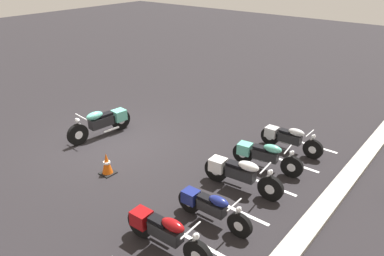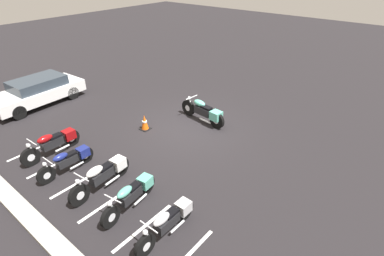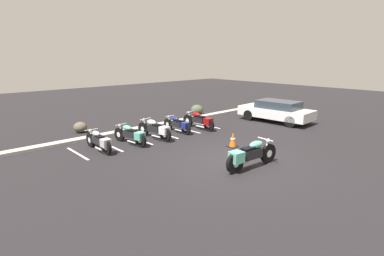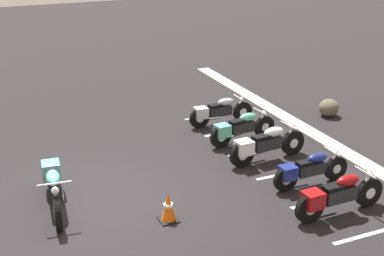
{
  "view_description": "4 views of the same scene",
  "coord_description": "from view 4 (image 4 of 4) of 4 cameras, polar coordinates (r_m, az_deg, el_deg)",
  "views": [
    {
      "loc": [
        7.03,
        9.0,
        5.76
      ],
      "look_at": [
        -1.33,
        2.23,
        0.75
      ],
      "focal_mm": 35.0,
      "sensor_mm": 36.0,
      "label": 1
    },
    {
      "loc": [
        -7.14,
        8.55,
        6.35
      ],
      "look_at": [
        -1.21,
        1.3,
        0.99
      ],
      "focal_mm": 28.0,
      "sensor_mm": 36.0,
      "label": 2
    },
    {
      "loc": [
        -8.46,
        -6.76,
        3.9
      ],
      "look_at": [
        -0.44,
        1.95,
        1.03
      ],
      "focal_mm": 28.0,
      "sensor_mm": 36.0,
      "label": 3
    },
    {
      "loc": [
        10.51,
        -2.13,
        5.95
      ],
      "look_at": [
        -1.27,
        2.97,
        0.87
      ],
      "focal_mm": 50.0,
      "sensor_mm": 36.0,
      "label": 4
    }
  ],
  "objects": [
    {
      "name": "motorcycle_teal_featured",
      "position": [
        12.08,
        -14.56,
        -5.92
      ],
      "size": [
        2.44,
        0.71,
        0.96
      ],
      "rotation": [
        0.0,
        0.0,
        -0.1
      ],
      "color": "black",
      "rests_on": "ground"
    },
    {
      "name": "parked_bike_3",
      "position": [
        12.85,
        12.26,
        -4.38
      ],
      "size": [
        0.57,
        2.04,
        0.8
      ],
      "rotation": [
        0.0,
        0.0,
        1.58
      ],
      "color": "black",
      "rests_on": "ground"
    },
    {
      "name": "parked_bike_0",
      "position": [
        16.26,
        2.81,
        1.77
      ],
      "size": [
        0.59,
        2.1,
        0.83
      ],
      "rotation": [
        0.0,
        0.0,
        1.58
      ],
      "color": "black",
      "rests_on": "ground"
    },
    {
      "name": "stall_line_0",
      "position": [
        17.24,
        2.48,
        1.4
      ],
      "size": [
        0.1,
        2.1,
        0.0
      ],
      "primitive_type": "cube",
      "color": "white",
      "rests_on": "ground"
    },
    {
      "name": "parked_bike_1",
      "position": [
        15.0,
        5.14,
        -0.0
      ],
      "size": [
        0.66,
        2.14,
        0.84
      ],
      "rotation": [
        0.0,
        0.0,
        1.7
      ],
      "color": "black",
      "rests_on": "ground"
    },
    {
      "name": "parked_bike_2",
      "position": [
        13.91,
        7.74,
        -1.75
      ],
      "size": [
        0.65,
        2.3,
        0.9
      ],
      "rotation": [
        0.0,
        0.0,
        1.66
      ],
      "color": "black",
      "rests_on": "ground"
    },
    {
      "name": "stall_line_3",
      "position": [
        13.66,
        10.73,
        -4.62
      ],
      "size": [
        0.1,
        2.1,
        0.0
      ],
      "primitive_type": "cube",
      "color": "white",
      "rests_on": "ground"
    },
    {
      "name": "stall_line_2",
      "position": [
        14.8,
        7.54,
        -2.3
      ],
      "size": [
        0.1,
        2.1,
        0.0
      ],
      "primitive_type": "cube",
      "color": "white",
      "rests_on": "ground"
    },
    {
      "name": "landscape_rock_1",
      "position": [
        17.6,
        14.4,
        2.11
      ],
      "size": [
        0.93,
        0.93,
        0.56
      ],
      "primitive_type": "ellipsoid",
      "rotation": [
        0.0,
        0.0,
        0.79
      ],
      "color": "brown",
      "rests_on": "ground"
    },
    {
      "name": "parked_bike_4",
      "position": [
        11.77,
        15.14,
        -6.96
      ],
      "size": [
        0.63,
        2.26,
        0.89
      ],
      "rotation": [
        0.0,
        0.0,
        1.61
      ],
      "color": "black",
      "rests_on": "ground"
    },
    {
      "name": "stall_line_1",
      "position": [
        15.99,
        4.82,
        -0.31
      ],
      "size": [
        0.1,
        2.1,
        0.0
      ],
      "primitive_type": "cube",
      "color": "white",
      "rests_on": "ground"
    },
    {
      "name": "concrete_curb",
      "position": [
        14.99,
        15.53,
        -2.36
      ],
      "size": [
        18.0,
        0.5,
        0.12
      ],
      "primitive_type": "cube",
      "color": "#A8A399",
      "rests_on": "ground"
    },
    {
      "name": "stall_line_4",
      "position": [
        12.6,
        14.52,
        -7.33
      ],
      "size": [
        0.1,
        2.1,
        0.0
      ],
      "primitive_type": "cube",
      "color": "white",
      "rests_on": "ground"
    },
    {
      "name": "traffic_cone",
      "position": [
        11.27,
        -2.55,
        -8.44
      ],
      "size": [
        0.4,
        0.4,
        0.66
      ],
      "color": "black",
      "rests_on": "ground"
    },
    {
      "name": "stall_line_5",
      "position": [
        11.63,
        19.02,
        -10.47
      ],
      "size": [
        0.1,
        2.1,
        0.0
      ],
      "primitive_type": "cube",
      "color": "white",
      "rests_on": "ground"
    },
    {
      "name": "ground",
      "position": [
        12.27,
        -10.53,
        -7.82
      ],
      "size": [
        60.0,
        60.0,
        0.0
      ],
      "primitive_type": "plane",
      "color": "black"
    }
  ]
}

